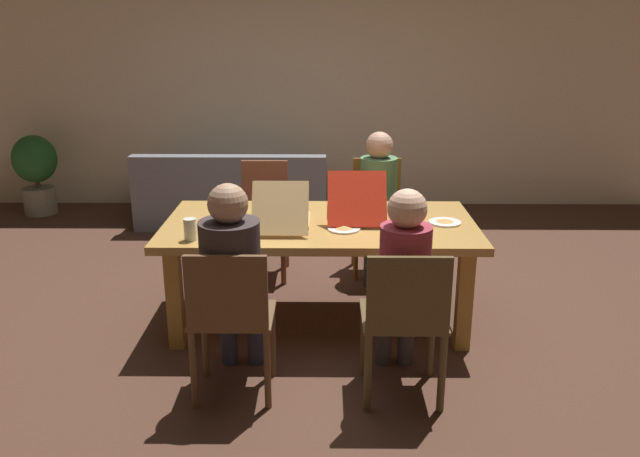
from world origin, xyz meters
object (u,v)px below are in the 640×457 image
at_px(chair_2, 377,210).
at_px(plate_2, 344,228).
at_px(dining_table, 320,234).
at_px(person_0, 403,273).
at_px(couch, 234,197).
at_px(potted_plant, 36,169).
at_px(drinking_glass_0, 281,196).
at_px(person_1, 233,269).
at_px(pizza_box_1, 355,208).
at_px(chair_3, 264,214).
at_px(drinking_glass_1, 190,229).
at_px(plate_0, 445,222).
at_px(chair_1, 230,315).
at_px(person_2, 379,193).
at_px(chair_0, 405,318).
at_px(pizza_box_0, 283,217).
at_px(plate_1, 409,238).

xyz_separation_m(chair_2, plate_2, (-0.31, -1.20, 0.22)).
bearing_deg(dining_table, person_0, -61.44).
height_order(couch, potted_plant, potted_plant).
distance_m(drinking_glass_0, couch, 2.12).
bearing_deg(person_1, pizza_box_1, 55.46).
height_order(chair_3, drinking_glass_0, chair_3).
xyz_separation_m(dining_table, drinking_glass_1, (-0.80, -0.39, 0.16)).
xyz_separation_m(plate_0, drinking_glass_1, (-1.65, -0.37, 0.06)).
xyz_separation_m(person_0, chair_3, (-0.94, 1.82, -0.20)).
relative_size(chair_1, couch, 0.46).
bearing_deg(person_2, chair_0, -90.00).
relative_size(pizza_box_0, drinking_glass_0, 4.00).
xyz_separation_m(pizza_box_0, plate_1, (0.81, -0.31, -0.04)).
bearing_deg(couch, plate_2, -66.81).
distance_m(chair_1, chair_3, 1.97).
height_order(pizza_box_0, pizza_box_1, pizza_box_1).
distance_m(dining_table, chair_0, 1.14).
relative_size(person_1, pizza_box_1, 2.01).
height_order(dining_table, person_1, person_1).
bearing_deg(pizza_box_0, plate_0, 1.62).
bearing_deg(potted_plant, pizza_box_0, -43.30).
bearing_deg(dining_table, chair_3, 116.50).
distance_m(chair_0, drinking_glass_0, 1.68).
relative_size(chair_1, chair_2, 0.95).
bearing_deg(dining_table, couch, 111.41).
xyz_separation_m(chair_3, plate_0, (1.32, -0.97, 0.24)).
bearing_deg(person_1, drinking_glass_0, 82.26).
bearing_deg(pizza_box_1, chair_0, -79.54).
height_order(chair_3, plate_0, chair_3).
distance_m(person_0, pizza_box_0, 1.09).
distance_m(dining_table, potted_plant, 4.13).
xyz_separation_m(chair_3, drinking_glass_0, (0.18, -0.52, 0.30)).
xyz_separation_m(person_1, potted_plant, (-2.67, 3.55, -0.22)).
bearing_deg(chair_1, couch, 97.71).
relative_size(drinking_glass_1, couch, 0.07).
distance_m(chair_3, plate_2, 1.31).
relative_size(pizza_box_1, drinking_glass_1, 4.40).
xyz_separation_m(chair_1, pizza_box_1, (0.72, 1.19, 0.26)).
bearing_deg(plate_0, person_2, 112.92).
bearing_deg(chair_2, person_0, -90.00).
distance_m(chair_0, plate_0, 1.10).
bearing_deg(potted_plant, couch, -7.38).
bearing_deg(pizza_box_0, chair_1, -103.10).
distance_m(chair_2, couch, 1.97).
bearing_deg(couch, pizza_box_0, -74.27).
height_order(chair_2, plate_0, chair_2).
distance_m(person_2, plate_2, 1.09).
relative_size(chair_2, chair_3, 1.01).
height_order(pizza_box_0, plate_2, pizza_box_0).
bearing_deg(plate_2, chair_1, -126.82).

